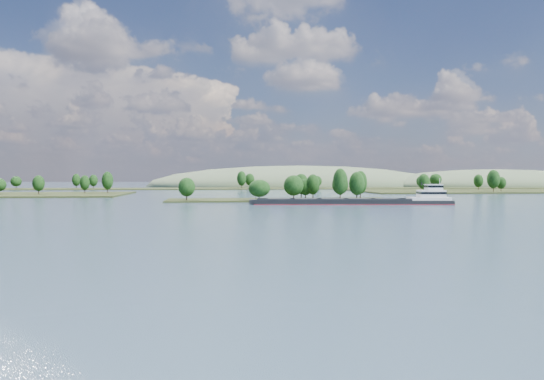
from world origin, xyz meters
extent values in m
plane|color=#36495D|center=(0.00, 120.00, 0.00)|extent=(1800.00, 1800.00, 0.00)
cube|color=black|center=(0.00, 180.00, 0.00)|extent=(100.00, 30.00, 1.20)
cylinder|color=black|center=(24.48, 170.00, 2.82)|extent=(0.50, 0.50, 4.44)
ellipsoid|color=black|center=(24.48, 170.00, 8.47)|extent=(6.37, 6.37, 11.42)
cylinder|color=black|center=(11.05, 191.44, 2.46)|extent=(0.50, 0.50, 3.72)
ellipsoid|color=black|center=(11.05, 191.44, 7.18)|extent=(7.10, 7.10, 9.56)
cylinder|color=black|center=(4.75, 173.16, 2.34)|extent=(0.50, 0.50, 3.48)
ellipsoid|color=black|center=(4.75, 173.16, 6.77)|extent=(8.70, 8.70, 8.96)
cylinder|color=black|center=(11.93, 184.85, 2.08)|extent=(0.50, 0.50, 2.96)
ellipsoid|color=black|center=(11.93, 184.85, 5.84)|extent=(6.09, 6.09, 7.61)
cylinder|color=black|center=(-10.37, 169.39, 2.04)|extent=(0.50, 0.50, 2.87)
ellipsoid|color=black|center=(-10.37, 169.39, 5.69)|extent=(9.23, 9.23, 7.39)
cylinder|color=black|center=(-40.84, 174.02, 2.18)|extent=(0.50, 0.50, 3.16)
ellipsoid|color=black|center=(-40.84, 174.02, 6.20)|extent=(7.16, 7.16, 8.13)
cylinder|color=black|center=(15.08, 183.25, 2.42)|extent=(0.50, 0.50, 3.64)
ellipsoid|color=black|center=(15.08, 183.25, 7.05)|extent=(6.20, 6.20, 9.36)
cylinder|color=black|center=(37.43, 184.68, 2.67)|extent=(0.50, 0.50, 4.14)
ellipsoid|color=black|center=(37.43, 184.68, 7.94)|extent=(6.25, 6.25, 10.66)
cylinder|color=black|center=(31.67, 169.73, 2.59)|extent=(0.50, 0.50, 3.97)
ellipsoid|color=black|center=(31.67, 169.73, 7.64)|extent=(6.75, 6.75, 10.22)
cylinder|color=black|center=(28.44, 186.75, 2.39)|extent=(0.50, 0.50, 3.59)
ellipsoid|color=black|center=(28.44, 186.75, 6.95)|extent=(7.56, 7.56, 9.22)
cylinder|color=black|center=(-92.19, 269.29, 2.89)|extent=(0.50, 0.50, 4.17)
ellipsoid|color=black|center=(-92.19, 269.29, 8.19)|extent=(6.75, 6.75, 10.73)
cylinder|color=black|center=(-105.34, 269.85, 2.53)|extent=(0.50, 0.50, 3.46)
ellipsoid|color=black|center=(-105.34, 269.85, 6.93)|extent=(5.75, 5.75, 8.90)
cylinder|color=black|center=(-125.74, 251.52, 2.51)|extent=(0.50, 0.50, 3.42)
ellipsoid|color=black|center=(-125.74, 251.52, 6.87)|extent=(6.49, 6.49, 8.80)
cylinder|color=black|center=(101.63, 268.26, 2.68)|extent=(0.50, 0.50, 3.76)
ellipsoid|color=black|center=(101.63, 268.26, 7.46)|extent=(7.46, 7.46, 9.67)
cylinder|color=black|center=(146.64, 266.05, 3.10)|extent=(0.50, 0.50, 4.60)
ellipsoid|color=black|center=(146.64, 266.05, 8.96)|extent=(8.06, 8.06, 11.84)
cylinder|color=black|center=(160.06, 280.64, 2.38)|extent=(0.50, 0.50, 3.15)
ellipsoid|color=black|center=(160.06, 280.64, 6.39)|extent=(6.54, 6.54, 8.11)
cylinder|color=black|center=(162.12, 315.11, 2.66)|extent=(0.50, 0.50, 3.73)
ellipsoid|color=black|center=(162.12, 315.11, 7.40)|extent=(6.86, 6.86, 9.58)
cube|color=black|center=(0.00, 400.00, 0.00)|extent=(900.00, 60.00, 1.20)
cylinder|color=black|center=(-142.46, 397.67, 2.60)|extent=(0.50, 0.50, 3.99)
ellipsoid|color=black|center=(-142.46, 397.67, 7.68)|extent=(6.76, 6.76, 10.27)
cylinder|color=black|center=(144.05, 379.62, 2.29)|extent=(0.50, 0.50, 3.38)
ellipsoid|color=black|center=(144.05, 379.62, 6.60)|extent=(6.83, 6.83, 8.70)
cylinder|color=black|center=(1.08, 405.66, 2.66)|extent=(0.50, 0.50, 4.11)
ellipsoid|color=black|center=(1.08, 405.66, 7.88)|extent=(8.26, 8.26, 10.57)
cylinder|color=black|center=(172.78, 415.19, 2.64)|extent=(0.50, 0.50, 4.08)
ellipsoid|color=black|center=(172.78, 415.19, 7.83)|extent=(10.92, 10.92, 10.49)
cylinder|color=black|center=(-192.69, 405.72, 2.26)|extent=(0.50, 0.50, 3.32)
ellipsoid|color=black|center=(-192.69, 405.72, 6.49)|extent=(8.66, 8.66, 8.55)
cylinder|color=black|center=(-127.99, 394.14, 2.48)|extent=(0.50, 0.50, 3.76)
ellipsoid|color=black|center=(-127.99, 394.14, 7.27)|extent=(7.18, 7.18, 9.68)
cylinder|color=black|center=(57.01, 387.89, 2.31)|extent=(0.50, 0.50, 3.42)
ellipsoid|color=black|center=(57.01, 387.89, 6.66)|extent=(7.88, 7.88, 8.79)
cylinder|color=black|center=(-7.21, 382.44, 2.96)|extent=(0.50, 0.50, 4.72)
ellipsoid|color=black|center=(-7.21, 382.44, 8.97)|extent=(7.66, 7.66, 12.14)
ellipsoid|color=#4A5C3F|center=(260.00, 470.00, 0.00)|extent=(260.00, 140.00, 36.00)
ellipsoid|color=#4A5C3F|center=(60.00, 500.00, 0.00)|extent=(320.00, 160.00, 44.00)
cube|color=black|center=(23.97, 147.44, 0.47)|extent=(76.45, 17.16, 2.09)
cube|color=maroon|center=(23.97, 147.44, 0.05)|extent=(76.65, 17.36, 0.24)
cube|color=black|center=(16.90, 152.84, 1.80)|extent=(58.54, 6.36, 0.76)
cube|color=black|center=(15.95, 143.59, 1.80)|extent=(58.54, 6.36, 0.76)
cube|color=black|center=(16.42, 148.21, 1.66)|extent=(57.48, 14.28, 0.28)
cube|color=black|center=(-4.33, 150.34, 1.94)|extent=(9.28, 8.61, 0.33)
cube|color=black|center=(6.04, 149.27, 1.94)|extent=(9.28, 8.61, 0.33)
cube|color=black|center=(16.42, 148.21, 1.94)|extent=(9.28, 8.61, 0.33)
cube|color=black|center=(26.80, 147.15, 1.94)|extent=(9.28, 8.61, 0.33)
cube|color=black|center=(37.18, 146.09, 1.94)|extent=(9.28, 8.61, 0.33)
cube|color=black|center=(-14.24, 151.35, 0.85)|extent=(3.70, 8.78, 1.90)
cylinder|color=black|center=(-13.30, 151.25, 2.18)|extent=(0.25, 0.25, 2.09)
cube|color=silver|center=(53.22, 144.45, 2.09)|extent=(16.02, 10.60, 1.14)
cube|color=silver|center=(54.16, 144.35, 3.98)|extent=(10.21, 8.51, 2.85)
cube|color=black|center=(54.16, 144.35, 4.36)|extent=(10.42, 8.72, 0.85)
cube|color=silver|center=(55.11, 144.26, 6.45)|extent=(6.24, 6.24, 2.09)
cube|color=black|center=(55.11, 144.26, 6.83)|extent=(6.45, 6.45, 0.76)
cube|color=silver|center=(55.11, 144.26, 7.59)|extent=(6.66, 6.66, 0.19)
cylinder|color=silver|center=(57.47, 144.01, 8.73)|extent=(0.21, 0.21, 2.47)
cylinder|color=black|center=(51.62, 147.47, 7.78)|extent=(0.52, 0.52, 1.14)
camera|label=1|loc=(-28.91, -52.39, 10.80)|focal=35.00mm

